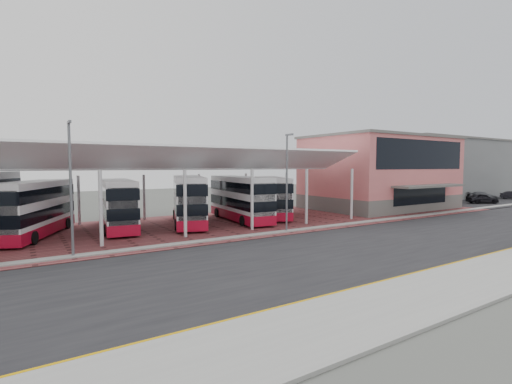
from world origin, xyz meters
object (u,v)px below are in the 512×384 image
bus_1 (35,209)px  bus_3 (188,200)px  bus_5 (272,197)px  carpark_car_a (482,198)px  terminal (380,172)px  bus_2 (117,204)px  carpark_car_b (483,196)px  bus_4 (240,199)px

bus_1 → bus_3: size_ratio=0.95×
bus_1 → bus_3: (12.26, -0.59, 0.10)m
bus_5 → carpark_car_a: 34.01m
bus_5 → carpark_car_a: bearing=16.1°
terminal → bus_3: 26.47m
bus_2 → bus_3: 6.25m
bus_5 → carpark_car_b: size_ratio=2.37×
carpark_car_b → terminal: bearing=133.0°
bus_3 → bus_2: bearing=-168.6°
bus_4 → carpark_car_b: (44.10, -1.42, -1.52)m
bus_2 → carpark_car_a: 49.72m
terminal → bus_2: terminal is taller
bus_4 → carpark_car_a: (37.97, -4.35, -1.43)m
carpark_car_a → carpark_car_b: bearing=-32.6°
terminal → bus_3: terminal is taller
terminal → bus_1: terminal is taller
bus_3 → bus_5: bearing=19.9°
terminal → bus_3: (-26.35, 0.40, -2.38)m
bus_2 → bus_3: size_ratio=0.95×
bus_1 → carpark_car_b: size_ratio=2.41×
bus_2 → carpark_car_a: (49.36, -5.80, -1.36)m
bus_5 → bus_3: bearing=-154.2°
bus_2 → bus_1: bearing=-170.9°
bus_4 → carpark_car_a: bus_4 is taller
bus_1 → bus_5: 21.84m
bus_2 → bus_4: size_ratio=0.97×
bus_4 → terminal: bearing=7.4°
carpark_car_b → bus_5: bearing=134.0°
terminal → carpark_car_a: bearing=-15.2°
bus_3 → carpark_car_b: 49.36m
bus_1 → carpark_car_b: 61.63m
bus_3 → bus_4: size_ratio=1.02×
bus_3 → bus_5: (9.58, 0.16, -0.12)m
bus_5 → carpark_car_b: 39.81m
bus_2 → carpark_car_b: size_ratio=2.42×
bus_2 → bus_4: bearing=-0.3°
terminal → bus_4: 21.30m
bus_1 → carpark_car_a: 55.73m
bus_4 → carpark_car_b: 44.15m
terminal → bus_1: 38.71m
bus_3 → carpark_car_b: bus_3 is taller
bus_1 → bus_4: size_ratio=0.96×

